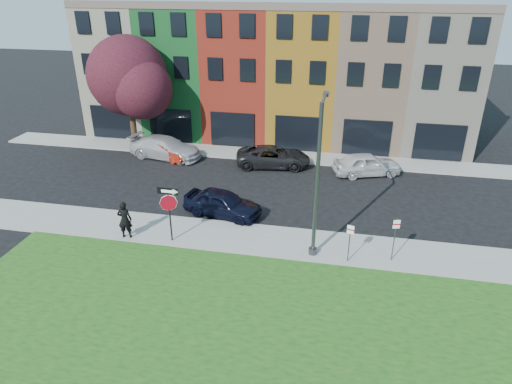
% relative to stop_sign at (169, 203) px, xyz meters
% --- Properties ---
extents(ground, '(120.00, 120.00, 0.00)m').
position_rel_stop_sign_xyz_m(ground, '(4.64, -2.04, -2.19)').
color(ground, black).
rests_on(ground, ground).
extents(sidewalk_near, '(40.00, 3.00, 0.12)m').
position_rel_stop_sign_xyz_m(sidewalk_near, '(6.64, 0.96, -2.13)').
color(sidewalk_near, gray).
rests_on(sidewalk_near, ground).
extents(sidewalk_far, '(40.00, 2.40, 0.12)m').
position_rel_stop_sign_xyz_m(sidewalk_far, '(1.64, 12.96, -2.13)').
color(sidewalk_far, gray).
rests_on(sidewalk_far, ground).
extents(rowhouse_block, '(30.00, 10.12, 10.00)m').
position_rel_stop_sign_xyz_m(rowhouse_block, '(2.14, 19.14, 2.80)').
color(rowhouse_block, beige).
rests_on(rowhouse_block, ground).
extents(stop_sign, '(1.05, 0.10, 2.89)m').
position_rel_stop_sign_xyz_m(stop_sign, '(0.00, 0.00, 0.00)').
color(stop_sign, black).
rests_on(stop_sign, sidewalk_near).
extents(man, '(0.86, 0.69, 1.97)m').
position_rel_stop_sign_xyz_m(man, '(-2.36, -0.14, -1.08)').
color(man, black).
rests_on(man, sidewalk_near).
extents(sedan_near, '(3.67, 5.16, 1.50)m').
position_rel_stop_sign_xyz_m(sedan_near, '(1.75, 3.28, -1.44)').
color(sedan_near, black).
rests_on(sedan_near, ground).
extents(parked_car_red, '(3.91, 4.76, 1.28)m').
position_rel_stop_sign_xyz_m(parked_car_red, '(-4.56, 10.92, -1.55)').
color(parked_car_red, maroon).
rests_on(parked_car_red, ground).
extents(parked_car_silver, '(3.87, 6.05, 1.55)m').
position_rel_stop_sign_xyz_m(parked_car_silver, '(-4.66, 11.10, -1.41)').
color(parked_car_silver, '#B8B7BC').
rests_on(parked_car_silver, ground).
extents(parked_car_dark, '(3.76, 5.76, 1.42)m').
position_rel_stop_sign_xyz_m(parked_car_dark, '(3.33, 11.01, -1.48)').
color(parked_car_dark, black).
rests_on(parked_car_dark, ground).
extents(parked_car_white, '(4.58, 5.57, 1.51)m').
position_rel_stop_sign_xyz_m(parked_car_white, '(9.69, 10.74, -1.43)').
color(parked_car_white, silver).
rests_on(parked_car_white, ground).
extents(street_lamp, '(0.40, 2.58, 7.33)m').
position_rel_stop_sign_xyz_m(street_lamp, '(7.03, 0.39, 1.63)').
color(street_lamp, '#414346').
rests_on(street_lamp, sidewalk_near).
extents(parking_sign_a, '(0.31, 0.12, 1.97)m').
position_rel_stop_sign_xyz_m(parking_sign_a, '(8.67, -0.15, -0.82)').
color(parking_sign_a, '#414346').
rests_on(parking_sign_a, sidewalk_near).
extents(parking_sign_b, '(0.32, 0.12, 2.23)m').
position_rel_stop_sign_xyz_m(parking_sign_b, '(10.67, 0.35, -0.68)').
color(parking_sign_b, '#414346').
rests_on(parking_sign_b, sidewalk_near).
extents(tree_purple, '(6.80, 5.95, 8.37)m').
position_rel_stop_sign_xyz_m(tree_purple, '(-7.42, 12.21, 3.32)').
color(tree_purple, black).
rests_on(tree_purple, sidewalk_far).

